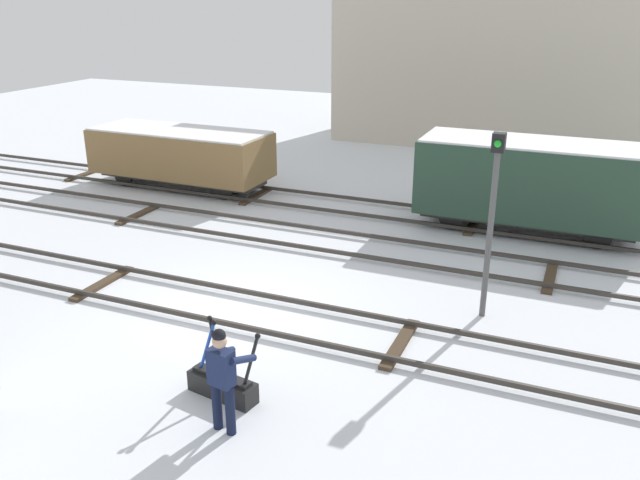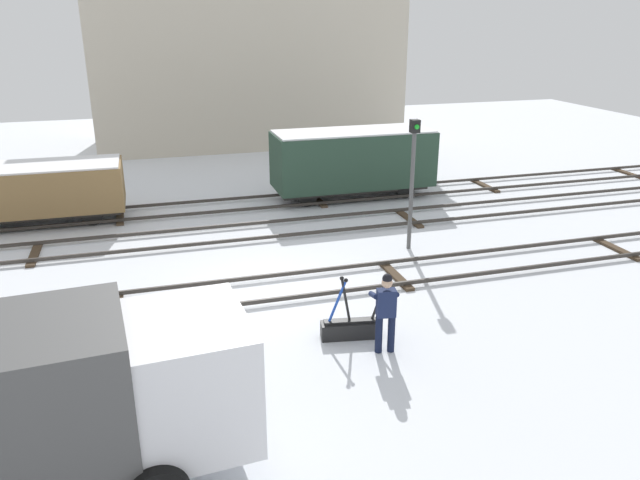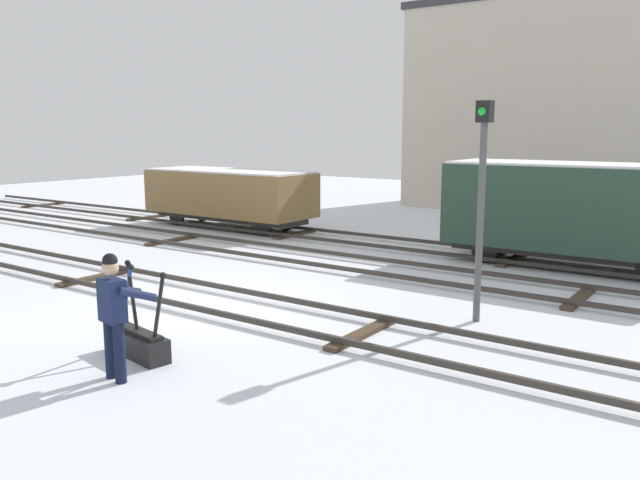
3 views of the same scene
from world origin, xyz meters
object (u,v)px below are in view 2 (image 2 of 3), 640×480
rail_worker (386,308)px  freight_car_near_switch (353,160)px  signal_post (413,172)px  delivery_truck (50,400)px  freight_car_far_end (25,190)px  switch_lever_frame (350,327)px

rail_worker → freight_car_near_switch: (3.12, 10.89, 0.48)m
rail_worker → signal_post: bearing=70.8°
rail_worker → signal_post: signal_post is taller
delivery_truck → signal_post: 11.84m
delivery_truck → freight_car_far_end: bearing=95.0°
freight_car_far_end → freight_car_near_switch: freight_car_near_switch is taller
freight_car_far_end → signal_post: bearing=-26.0°
switch_lever_frame → signal_post: size_ratio=0.38×
switch_lever_frame → freight_car_far_end: (-7.64, 10.15, 0.93)m
switch_lever_frame → freight_car_near_switch: 10.84m
delivery_truck → signal_post: size_ratio=1.46×
switch_lever_frame → delivery_truck: 6.46m
delivery_truck → signal_post: signal_post is taller
rail_worker → switch_lever_frame: bearing=133.1°
freight_car_far_end → rail_worker: bearing=-52.6°
delivery_truck → signal_post: bearing=36.7°
signal_post → freight_car_far_end: (-11.08, 5.56, -1.16)m
delivery_truck → signal_post: (8.93, 7.73, 0.78)m
signal_post → delivery_truck: bearing=-139.1°
signal_post → freight_car_far_end: signal_post is taller
freight_car_far_end → switch_lever_frame: bearing=-52.4°
delivery_truck → freight_car_near_switch: delivery_truck is taller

